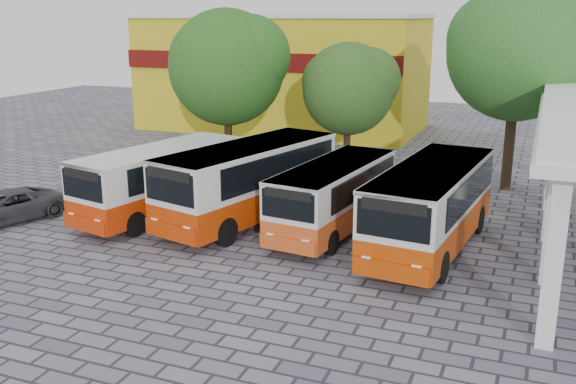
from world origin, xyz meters
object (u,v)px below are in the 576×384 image
at_px(bus_far_left, 161,177).
at_px(bus_centre_left, 249,178).
at_px(bus_centre_right, 334,193).
at_px(parked_car, 6,207).
at_px(bus_far_right, 431,203).

bearing_deg(bus_far_left, bus_centre_left, 21.84).
relative_size(bus_centre_left, bus_centre_right, 1.21).
distance_m(bus_centre_right, parked_car, 13.42).
relative_size(bus_far_left, bus_far_right, 0.96).
xyz_separation_m(bus_centre_right, bus_far_right, (3.85, -0.69, 0.22)).
height_order(bus_centre_right, parked_car, bus_centre_right).
bearing_deg(bus_far_left, parked_car, -137.62).
bearing_deg(bus_centre_right, bus_centre_left, -172.56).
relative_size(bus_centre_right, parked_car, 1.69).
relative_size(bus_far_left, bus_centre_right, 1.09).
height_order(bus_far_left, bus_centre_left, bus_centre_left).
height_order(bus_far_left, bus_centre_right, bus_far_left).
bearing_deg(bus_centre_right, parked_car, -156.58).
bearing_deg(bus_centre_right, bus_far_left, -167.98).
distance_m(bus_far_left, bus_centre_right, 7.41).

